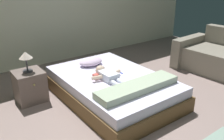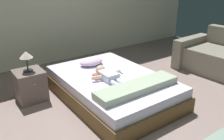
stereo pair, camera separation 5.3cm
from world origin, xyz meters
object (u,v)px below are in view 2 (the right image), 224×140
object	(u,v)px
baby	(107,75)
toothbrush	(120,72)
pillow	(91,62)
nightstand	(30,85)
toy_block	(96,76)
lamp	(26,56)
bed	(112,87)

from	to	relation	value
baby	toothbrush	world-z (taller)	baby
baby	pillow	bearing A→B (deg)	80.54
toothbrush	nightstand	bearing A→B (deg)	152.25
pillow	toothbrush	size ratio (longest dim) A/B	3.21
nightstand	toy_block	distance (m)	1.02
pillow	baby	world-z (taller)	baby
toothbrush	nightstand	size ratio (longest dim) A/B	0.27
lamp	toy_block	distance (m)	1.05
lamp	pillow	bearing A→B (deg)	-4.98
bed	baby	xyz separation A→B (m)	(-0.12, -0.03, 0.25)
toy_block	nightstand	bearing A→B (deg)	141.97
nightstand	bed	bearing A→B (deg)	-33.15
pillow	lamp	xyz separation A→B (m)	(-1.04, 0.09, 0.27)
toothbrush	toy_block	distance (m)	0.44
toothbrush	lamp	world-z (taller)	lamp
bed	baby	size ratio (longest dim) A/B	3.42
bed	toothbrush	size ratio (longest dim) A/B	15.83
toothbrush	pillow	bearing A→B (deg)	109.09
toothbrush	lamp	size ratio (longest dim) A/B	0.42
toy_block	pillow	bearing A→B (deg)	65.60
pillow	lamp	bearing A→B (deg)	175.02
toothbrush	lamp	xyz separation A→B (m)	(-1.23, 0.65, 0.33)
pillow	toothbrush	xyz separation A→B (m)	(0.19, -0.56, -0.05)
pillow	lamp	world-z (taller)	lamp
nightstand	toothbrush	bearing A→B (deg)	-27.75
baby	toothbrush	size ratio (longest dim) A/B	4.63
pillow	lamp	size ratio (longest dim) A/B	1.34
lamp	toy_block	size ratio (longest dim) A/B	3.94
baby	toy_block	xyz separation A→B (m)	(-0.14, 0.09, -0.02)
bed	lamp	size ratio (longest dim) A/B	6.62
toothbrush	toy_block	bearing A→B (deg)	176.74
baby	lamp	bearing A→B (deg)	142.57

